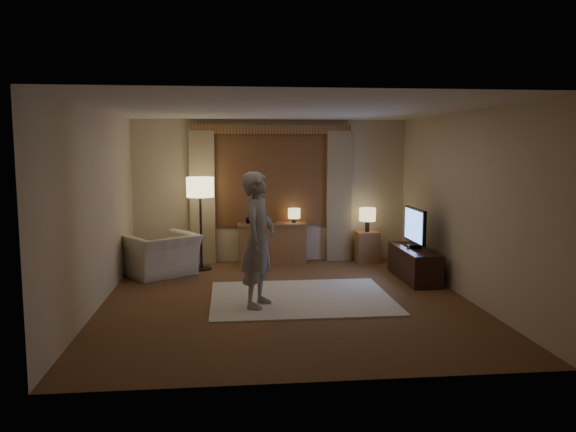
{
  "coord_description": "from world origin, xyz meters",
  "views": [
    {
      "loc": [
        -0.78,
        -7.52,
        2.1
      ],
      "look_at": [
        0.08,
        0.6,
        1.1
      ],
      "focal_mm": 35.0,
      "sensor_mm": 36.0,
      "label": 1
    }
  ],
  "objects": [
    {
      "name": "tv_stand",
      "position": [
        2.15,
        1.0,
        0.25
      ],
      "size": [
        0.45,
        1.4,
        0.5
      ],
      "primitive_type": "cube",
      "color": "black",
      "rests_on": "floor"
    },
    {
      "name": "sideboard",
      "position": [
        -0.0,
        2.5,
        0.35
      ],
      "size": [
        1.2,
        0.4,
        0.7
      ],
      "primitive_type": "cube",
      "color": "brown",
      "rests_on": "floor"
    },
    {
      "name": "person",
      "position": [
        -0.4,
        -0.3,
        0.9
      ],
      "size": [
        0.64,
        0.76,
        1.77
      ],
      "primitive_type": "imported",
      "rotation": [
        0.0,
        0.0,
        1.17
      ],
      "color": "gray",
      "rests_on": "rug"
    },
    {
      "name": "armchair",
      "position": [
        -1.89,
        1.71,
        0.34
      ],
      "size": [
        1.4,
        1.37,
        0.69
      ],
      "primitive_type": "imported",
      "rotation": [
        0.0,
        0.0,
        -2.52
      ],
      "color": "beige",
      "rests_on": "floor"
    },
    {
      "name": "table_lamp_sideboard",
      "position": [
        0.4,
        2.5,
        0.9
      ],
      "size": [
        0.22,
        0.22,
        0.3
      ],
      "color": "black",
      "rests_on": "sideboard"
    },
    {
      "name": "rug",
      "position": [
        0.21,
        0.06,
        0.01
      ],
      "size": [
        2.5,
        2.0,
        0.02
      ],
      "primitive_type": "cube",
      "color": "beige",
      "rests_on": "floor"
    },
    {
      "name": "plant",
      "position": [
        -0.4,
        2.5,
        0.85
      ],
      "size": [
        0.17,
        0.13,
        0.3
      ],
      "primitive_type": "imported",
      "color": "#999999",
      "rests_on": "sideboard"
    },
    {
      "name": "picture_frame",
      "position": [
        -0.0,
        2.5,
        0.8
      ],
      "size": [
        0.16,
        0.02,
        0.2
      ],
      "primitive_type": "cube",
      "color": "brown",
      "rests_on": "sideboard"
    },
    {
      "name": "floor_lamp",
      "position": [
        -1.26,
        2.1,
        1.34
      ],
      "size": [
        0.47,
        0.47,
        1.6
      ],
      "color": "black",
      "rests_on": "floor"
    },
    {
      "name": "tv",
      "position": [
        2.15,
        1.0,
        0.86
      ],
      "size": [
        0.22,
        0.89,
        0.65
      ],
      "color": "black",
      "rests_on": "tv_stand"
    },
    {
      "name": "side_table",
      "position": [
        1.74,
        2.45,
        0.28
      ],
      "size": [
        0.4,
        0.4,
        0.56
      ],
      "primitive_type": "cube",
      "color": "brown",
      "rests_on": "floor"
    },
    {
      "name": "room",
      "position": [
        0.0,
        0.5,
        1.33
      ],
      "size": [
        5.04,
        5.54,
        2.64
      ],
      "color": "brown",
      "rests_on": "ground"
    },
    {
      "name": "table_lamp_side",
      "position": [
        1.74,
        2.45,
        0.87
      ],
      "size": [
        0.3,
        0.3,
        0.44
      ],
      "color": "black",
      "rests_on": "side_table"
    }
  ]
}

